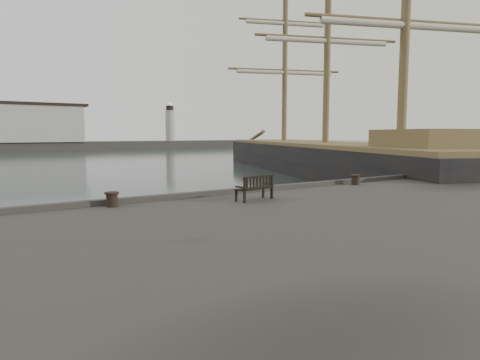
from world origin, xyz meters
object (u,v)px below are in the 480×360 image
object	(u,v)px
bollard_left	(112,199)
tall_ship_main	(325,164)
bollard_right	(355,180)
bench	(255,193)

from	to	relation	value
bollard_left	tall_ship_main	world-z (taller)	tall_ship_main
bollard_right	tall_ship_main	size ratio (longest dim) A/B	0.01
bench	bollard_right	world-z (taller)	bench
bench	tall_ship_main	size ratio (longest dim) A/B	0.03
bollard_right	tall_ship_main	distance (m)	23.29
tall_ship_main	bench	bearing A→B (deg)	-118.74
bench	bollard_left	size ratio (longest dim) A/B	3.28
bench	bollard_left	xyz separation A→B (m)	(-4.46, 1.35, -0.03)
bench	tall_ship_main	bearing A→B (deg)	30.19
bollard_left	bench	bearing A→B (deg)	-16.89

